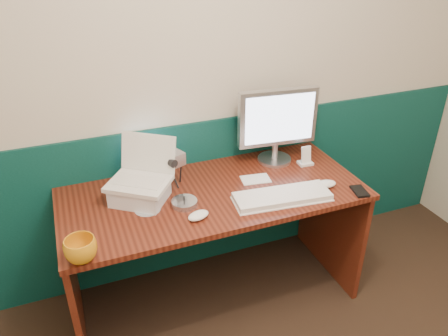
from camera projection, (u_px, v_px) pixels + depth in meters
name	position (u px, v px, depth m)	size (l,w,h in m)	color
back_wall	(219.00, 77.00, 2.43)	(3.50, 0.04, 2.50)	beige
wainscot	(220.00, 192.00, 2.78)	(3.48, 0.02, 1.00)	#073330
desk	(214.00, 247.00, 2.49)	(1.60, 0.70, 0.75)	#3D130B
laptop_riser	(140.00, 193.00, 2.22)	(0.26, 0.22, 0.09)	silver
laptop	(137.00, 164.00, 2.14)	(0.30, 0.23, 0.25)	white
monitor	(276.00, 125.00, 2.51)	(0.46, 0.13, 0.46)	#BCBCC2
keyboard	(282.00, 197.00, 2.24)	(0.50, 0.17, 0.03)	white
mouse_right	(326.00, 184.00, 2.35)	(0.11, 0.07, 0.04)	white
mouse_left	(198.00, 215.00, 2.09)	(0.11, 0.07, 0.04)	white
mug	(81.00, 250.00, 1.81)	(0.14, 0.14, 0.11)	orange
camcorder	(175.00, 167.00, 2.32)	(0.10, 0.14, 0.22)	#A6A5AA
cd_spindle	(184.00, 203.00, 2.19)	(0.13, 0.13, 0.03)	#B4BAC5
cd_loose_a	(148.00, 210.00, 2.16)	(0.13, 0.13, 0.00)	silver
pen	(301.00, 184.00, 2.37)	(0.01, 0.01, 0.13)	black
papers	(255.00, 179.00, 2.42)	(0.16, 0.11, 0.00)	white
dock	(305.00, 163.00, 2.58)	(0.08, 0.06, 0.02)	white
music_player	(306.00, 154.00, 2.55)	(0.06, 0.01, 0.10)	white
pda	(360.00, 191.00, 2.30)	(0.07, 0.11, 0.01)	black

